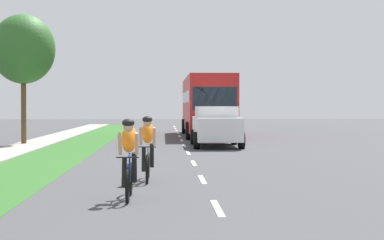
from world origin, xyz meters
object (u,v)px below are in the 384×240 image
(cyclist_trailing, at_px, (148,148))
(suv_white, at_px, (216,125))
(street_tree_near, at_px, (23,49))
(bus_red, at_px, (207,103))
(cyclist_lead, at_px, (129,158))

(cyclist_trailing, height_order, suv_white, suv_white)
(suv_white, height_order, street_tree_near, street_tree_near)
(cyclist_trailing, xyz_separation_m, suv_white, (2.73, 12.54, 0.14))
(suv_white, xyz_separation_m, bus_red, (0.24, 9.43, 1.03))
(suv_white, relative_size, bus_red, 0.41)
(suv_white, xyz_separation_m, street_tree_near, (-8.88, 1.82, 3.50))
(cyclist_lead, bearing_deg, street_tree_near, 108.75)
(bus_red, distance_m, street_tree_near, 12.13)
(suv_white, bearing_deg, cyclist_lead, -101.06)
(bus_red, bearing_deg, street_tree_near, -140.16)
(suv_white, bearing_deg, street_tree_near, 168.42)
(cyclist_lead, bearing_deg, cyclist_trailing, 84.33)
(street_tree_near, bearing_deg, bus_red, 39.84)
(cyclist_lead, relative_size, street_tree_near, 0.28)
(bus_red, relative_size, street_tree_near, 1.90)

